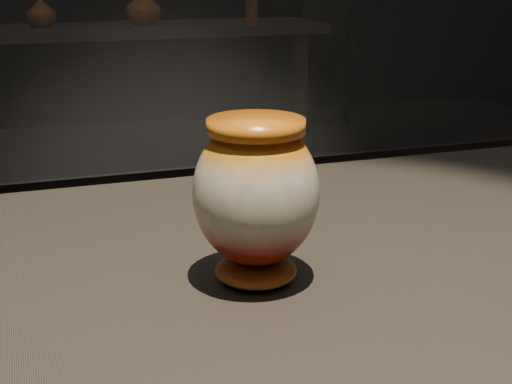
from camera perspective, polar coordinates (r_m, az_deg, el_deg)
main_vase at (r=0.75m, az=-0.00°, el=-0.24°), size 0.15×0.15×0.18m
back_shelf at (r=4.07m, az=-9.05°, el=9.37°), size 2.00×0.60×0.90m
back_vase_left at (r=3.99m, az=-16.83°, el=13.65°), size 0.20×0.20×0.16m
back_vase_mid at (r=4.00m, az=-9.03°, el=14.44°), size 0.26×0.26×0.20m
back_vase_right at (r=4.16m, az=-0.33°, el=14.25°), size 0.07×0.07×0.12m
visitor at (r=5.44m, az=5.52°, el=14.59°), size 0.77×0.62×1.83m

